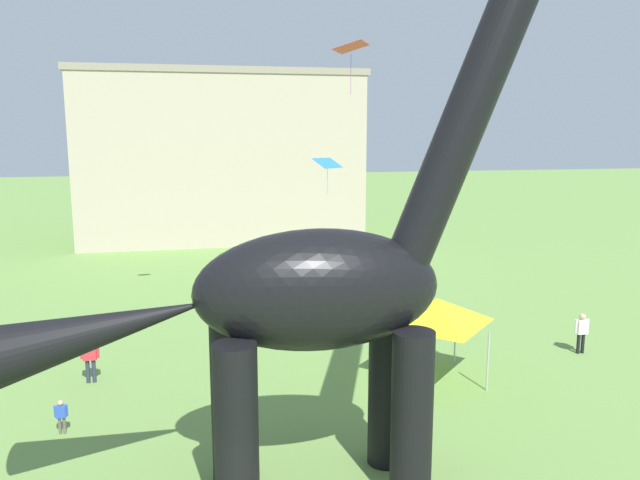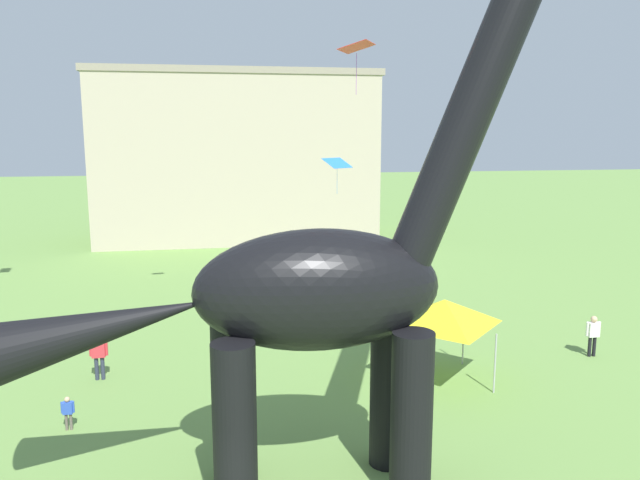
{
  "view_description": "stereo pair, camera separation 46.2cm",
  "coord_description": "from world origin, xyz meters",
  "px_view_note": "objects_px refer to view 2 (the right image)",
  "views": [
    {
      "loc": [
        -0.18,
        -10.1,
        8.86
      ],
      "look_at": [
        2.75,
        3.84,
        6.35
      ],
      "focal_mm": 34.88,
      "sensor_mm": 36.0,
      "label": 1
    },
    {
      "loc": [
        0.27,
        -10.19,
        8.86
      ],
      "look_at": [
        2.75,
        3.84,
        6.35
      ],
      "focal_mm": 34.88,
      "sensor_mm": 36.0,
      "label": 2
    }
  ],
  "objects_px": {
    "person_strolling_adult": "(99,352)",
    "kite_high_right": "(357,47)",
    "person_vendor_side": "(68,410)",
    "person_watching_child": "(593,332)",
    "dinosaur_sculpture": "(315,290)",
    "kite_far_left": "(337,163)",
    "festival_canopy_tent": "(444,312)"
  },
  "relations": [
    {
      "from": "festival_canopy_tent",
      "to": "kite_high_right",
      "type": "relative_size",
      "value": 2.06
    },
    {
      "from": "person_watching_child",
      "to": "kite_far_left",
      "type": "height_order",
      "value": "kite_far_left"
    },
    {
      "from": "person_strolling_adult",
      "to": "person_watching_child",
      "type": "bearing_deg",
      "value": 135.97
    },
    {
      "from": "person_vendor_side",
      "to": "festival_canopy_tent",
      "type": "distance_m",
      "value": 12.66
    },
    {
      "from": "person_strolling_adult",
      "to": "person_watching_child",
      "type": "xyz_separation_m",
      "value": [
        18.88,
        -0.95,
        -0.04
      ]
    },
    {
      "from": "dinosaur_sculpture",
      "to": "person_watching_child",
      "type": "height_order",
      "value": "dinosaur_sculpture"
    },
    {
      "from": "person_strolling_adult",
      "to": "person_watching_child",
      "type": "height_order",
      "value": "person_strolling_adult"
    },
    {
      "from": "person_vendor_side",
      "to": "person_strolling_adult",
      "type": "height_order",
      "value": "person_strolling_adult"
    },
    {
      "from": "kite_far_left",
      "to": "dinosaur_sculpture",
      "type": "bearing_deg",
      "value": -103.78
    },
    {
      "from": "dinosaur_sculpture",
      "to": "person_watching_child",
      "type": "distance_m",
      "value": 14.98
    },
    {
      "from": "dinosaur_sculpture",
      "to": "kite_high_right",
      "type": "distance_m",
      "value": 8.07
    },
    {
      "from": "dinosaur_sculpture",
      "to": "person_strolling_adult",
      "type": "bearing_deg",
      "value": 112.34
    },
    {
      "from": "festival_canopy_tent",
      "to": "kite_far_left",
      "type": "xyz_separation_m",
      "value": [
        -2.51,
        6.74,
        4.91
      ]
    },
    {
      "from": "person_strolling_adult",
      "to": "person_vendor_side",
      "type": "bearing_deg",
      "value": 44.83
    },
    {
      "from": "kite_far_left",
      "to": "person_vendor_side",
      "type": "bearing_deg",
      "value": -139.73
    },
    {
      "from": "person_watching_child",
      "to": "kite_high_right",
      "type": "height_order",
      "value": "kite_high_right"
    },
    {
      "from": "person_watching_child",
      "to": "dinosaur_sculpture",
      "type": "bearing_deg",
      "value": -92.73
    },
    {
      "from": "person_strolling_adult",
      "to": "kite_high_right",
      "type": "relative_size",
      "value": 1.14
    },
    {
      "from": "person_strolling_adult",
      "to": "kite_high_right",
      "type": "height_order",
      "value": "kite_high_right"
    },
    {
      "from": "person_strolling_adult",
      "to": "festival_canopy_tent",
      "type": "relative_size",
      "value": 0.55
    },
    {
      "from": "kite_high_right",
      "to": "kite_far_left",
      "type": "height_order",
      "value": "kite_high_right"
    },
    {
      "from": "person_vendor_side",
      "to": "kite_far_left",
      "type": "height_order",
      "value": "kite_far_left"
    },
    {
      "from": "festival_canopy_tent",
      "to": "kite_far_left",
      "type": "distance_m",
      "value": 8.71
    },
    {
      "from": "person_strolling_adult",
      "to": "kite_high_right",
      "type": "distance_m",
      "value": 13.81
    },
    {
      "from": "dinosaur_sculpture",
      "to": "kite_far_left",
      "type": "height_order",
      "value": "dinosaur_sculpture"
    },
    {
      "from": "person_vendor_side",
      "to": "kite_high_right",
      "type": "bearing_deg",
      "value": -97.48
    },
    {
      "from": "person_vendor_side",
      "to": "kite_high_right",
      "type": "height_order",
      "value": "kite_high_right"
    },
    {
      "from": "person_strolling_adult",
      "to": "kite_far_left",
      "type": "relative_size",
      "value": 1.11
    },
    {
      "from": "person_watching_child",
      "to": "kite_high_right",
      "type": "xyz_separation_m",
      "value": [
        -10.32,
        -2.52,
        10.32
      ]
    },
    {
      "from": "person_vendor_side",
      "to": "festival_canopy_tent",
      "type": "height_order",
      "value": "festival_canopy_tent"
    },
    {
      "from": "dinosaur_sculpture",
      "to": "person_watching_child",
      "type": "bearing_deg",
      "value": 14.79
    },
    {
      "from": "person_watching_child",
      "to": "person_strolling_adult",
      "type": "bearing_deg",
      "value": -126.19
    }
  ]
}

